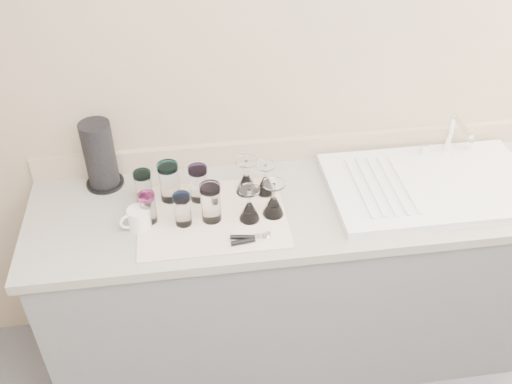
{
  "coord_description": "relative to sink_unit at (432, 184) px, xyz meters",
  "views": [
    {
      "loc": [
        -0.39,
        -0.48,
        2.3
      ],
      "look_at": [
        -0.16,
        1.15,
        1.0
      ],
      "focal_mm": 40.0,
      "sensor_mm": 36.0,
      "label": 1
    }
  ],
  "objects": [
    {
      "name": "room_envelope",
      "position": [
        -0.55,
        -1.2,
        0.64
      ],
      "size": [
        3.54,
        3.5,
        2.52
      ],
      "color": "#57575C",
      "rests_on": "ground"
    },
    {
      "name": "counter_unit",
      "position": [
        -0.55,
        -0.0,
        -0.47
      ],
      "size": [
        2.06,
        0.62,
        0.9
      ],
      "color": "slate",
      "rests_on": "ground"
    },
    {
      "name": "sink_unit",
      "position": [
        0.0,
        0.0,
        0.0
      ],
      "size": [
        0.82,
        0.5,
        0.22
      ],
      "color": "white",
      "rests_on": "counter_unit"
    },
    {
      "name": "dish_towel",
      "position": [
        -0.88,
        -0.06,
        -0.02
      ],
      "size": [
        0.55,
        0.42,
        0.01
      ],
      "primitive_type": "cube",
      "color": "white",
      "rests_on": "counter_unit"
    },
    {
      "name": "tumbler_teal",
      "position": [
        -1.13,
        0.07,
        0.06
      ],
      "size": [
        0.07,
        0.07,
        0.13
      ],
      "color": "white",
      "rests_on": "dish_towel"
    },
    {
      "name": "tumbler_cyan",
      "position": [
        -1.03,
        0.07,
        0.07
      ],
      "size": [
        0.08,
        0.08,
        0.16
      ],
      "color": "white",
      "rests_on": "dish_towel"
    },
    {
      "name": "tumbler_purple",
      "position": [
        -0.92,
        0.05,
        0.06
      ],
      "size": [
        0.07,
        0.07,
        0.15
      ],
      "color": "white",
      "rests_on": "dish_towel"
    },
    {
      "name": "tumbler_magenta",
      "position": [
        -1.11,
        -0.05,
        0.05
      ],
      "size": [
        0.06,
        0.06,
        0.12
      ],
      "color": "white",
      "rests_on": "dish_towel"
    },
    {
      "name": "tumbler_blue",
      "position": [
        -0.99,
        -0.08,
        0.05
      ],
      "size": [
        0.06,
        0.06,
        0.13
      ],
      "color": "white",
      "rests_on": "dish_towel"
    },
    {
      "name": "tumbler_lavender",
      "position": [
        -0.88,
        -0.07,
        0.07
      ],
      "size": [
        0.08,
        0.08,
        0.15
      ],
      "color": "white",
      "rests_on": "dish_towel"
    },
    {
      "name": "goblet_back_left",
      "position": [
        -0.73,
        0.07,
        0.04
      ],
      "size": [
        0.08,
        0.08,
        0.15
      ],
      "color": "white",
      "rests_on": "dish_towel"
    },
    {
      "name": "goblet_back_right",
      "position": [
        -0.66,
        0.06,
        0.03
      ],
      "size": [
        0.07,
        0.07,
        0.13
      ],
      "color": "white",
      "rests_on": "dish_towel"
    },
    {
      "name": "goblet_front_left",
      "position": [
        -0.74,
        -0.09,
        0.04
      ],
      "size": [
        0.08,
        0.08,
        0.14
      ],
      "color": "white",
      "rests_on": "dish_towel"
    },
    {
      "name": "goblet_front_right",
      "position": [
        -0.65,
        -0.08,
        0.04
      ],
      "size": [
        0.08,
        0.08,
        0.14
      ],
      "color": "white",
      "rests_on": "dish_towel"
    },
    {
      "name": "can_opener",
      "position": [
        -0.76,
        -0.21,
        -0.0
      ],
      "size": [
        0.14,
        0.05,
        0.02
      ],
      "color": "silver",
      "rests_on": "dish_towel"
    },
    {
      "name": "white_mug",
      "position": [
        -1.15,
        -0.08,
        0.02
      ],
      "size": [
        0.12,
        0.1,
        0.08
      ],
      "color": "white",
      "rests_on": "counter_unit"
    },
    {
      "name": "paper_towel_roll",
      "position": [
        -1.29,
        0.21,
        0.12
      ],
      "size": [
        0.15,
        0.15,
        0.28
      ],
      "color": "black",
      "rests_on": "counter_unit"
    }
  ]
}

